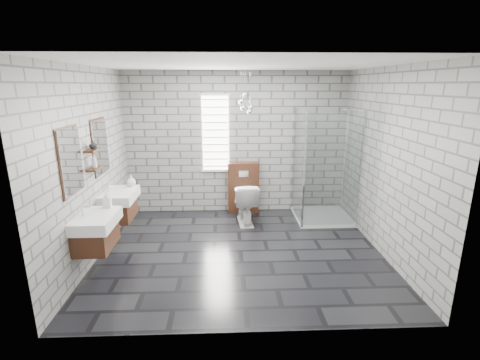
{
  "coord_description": "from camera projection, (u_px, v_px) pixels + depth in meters",
  "views": [
    {
      "loc": [
        -0.21,
        -4.8,
        2.45
      ],
      "look_at": [
        0.01,
        0.35,
        1.02
      ],
      "focal_mm": 26.0,
      "sensor_mm": 36.0,
      "label": 1
    }
  ],
  "objects": [
    {
      "name": "shelf_upper",
      "position": [
        92.0,
        150.0,
        4.74
      ],
      "size": [
        0.14,
        0.3,
        0.03
      ],
      "primitive_type": "cube",
      "color": "#472616",
      "rests_on": "wall_left"
    },
    {
      "name": "wall_front",
      "position": [
        249.0,
        208.0,
        3.18
      ],
      "size": [
        4.2,
        0.02,
        2.7
      ],
      "primitive_type": "cube",
      "color": "gray",
      "rests_on": "floor"
    },
    {
      "name": "pendant_cluster",
      "position": [
        246.0,
        104.0,
        6.06
      ],
      "size": [
        0.26,
        0.24,
        0.76
      ],
      "color": "silver",
      "rests_on": "ceiling"
    },
    {
      "name": "floor",
      "position": [
        241.0,
        251.0,
        5.29
      ],
      "size": [
        4.2,
        3.6,
        0.02
      ],
      "primitive_type": "cube",
      "color": "black",
      "rests_on": "ground"
    },
    {
      "name": "window",
      "position": [
        216.0,
        133.0,
        6.57
      ],
      "size": [
        0.56,
        0.05,
        1.48
      ],
      "color": "white",
      "rests_on": "wall_back"
    },
    {
      "name": "vase",
      "position": [
        93.0,
        145.0,
        4.74
      ],
      "size": [
        0.12,
        0.12,
        0.11
      ],
      "primitive_type": "imported",
      "rotation": [
        0.0,
        0.0,
        0.12
      ],
      "color": "#B2B2B2",
      "rests_on": "shelf_upper"
    },
    {
      "name": "wall_left",
      "position": [
        90.0,
        166.0,
        4.84
      ],
      "size": [
        0.02,
        3.6,
        2.7
      ],
      "primitive_type": "cube",
      "color": "gray",
      "rests_on": "floor"
    },
    {
      "name": "toilet",
      "position": [
        245.0,
        203.0,
        6.29
      ],
      "size": [
        0.48,
        0.77,
        0.76
      ],
      "primitive_type": "imported",
      "rotation": [
        0.0,
        0.0,
        3.22
      ],
      "color": "white",
      "rests_on": "floor"
    },
    {
      "name": "shelf_lower",
      "position": [
        94.0,
        169.0,
        4.81
      ],
      "size": [
        0.14,
        0.3,
        0.03
      ],
      "primitive_type": "cube",
      "color": "#472616",
      "rests_on": "wall_left"
    },
    {
      "name": "ceiling",
      "position": [
        241.0,
        64.0,
        4.57
      ],
      "size": [
        4.2,
        3.6,
        0.02
      ],
      "primitive_type": "cube",
      "color": "white",
      "rests_on": "wall_back"
    },
    {
      "name": "shower_enclosure",
      "position": [
        320.0,
        194.0,
        6.35
      ],
      "size": [
        1.0,
        1.0,
        2.03
      ],
      "color": "white",
      "rests_on": "floor"
    },
    {
      "name": "cistern_panel",
      "position": [
        243.0,
        187.0,
        6.8
      ],
      "size": [
        0.6,
        0.2,
        1.0
      ],
      "primitive_type": "cube",
      "color": "#472616",
      "rests_on": "floor"
    },
    {
      "name": "vanity_left",
      "position": [
        93.0,
        222.0,
        4.41
      ],
      "size": [
        0.47,
        0.7,
        1.57
      ],
      "color": "#472616",
      "rests_on": "wall_left"
    },
    {
      "name": "soap_bottle_a",
      "position": [
        107.0,
        200.0,
        4.64
      ],
      "size": [
        0.11,
        0.11,
        0.22
      ],
      "primitive_type": "imported",
      "rotation": [
        0.0,
        0.0,
        0.09
      ],
      "color": "#B2B2B2",
      "rests_on": "vanity_left"
    },
    {
      "name": "wall_back",
      "position": [
        237.0,
        144.0,
        6.67
      ],
      "size": [
        4.2,
        0.02,
        2.7
      ],
      "primitive_type": "cube",
      "color": "gray",
      "rests_on": "floor"
    },
    {
      "name": "soap_bottle_c",
      "position": [
        94.0,
        161.0,
        4.77
      ],
      "size": [
        0.09,
        0.09,
        0.19
      ],
      "primitive_type": "imported",
      "rotation": [
        0.0,
        0.0,
        0.31
      ],
      "color": "#B2B2B2",
      "rests_on": "shelf_lower"
    },
    {
      "name": "wall_right",
      "position": [
        386.0,
        163.0,
        5.01
      ],
      "size": [
        0.02,
        3.6,
        2.7
      ],
      "primitive_type": "cube",
      "color": "gray",
      "rests_on": "floor"
    },
    {
      "name": "vanity_right",
      "position": [
        117.0,
        197.0,
        5.4
      ],
      "size": [
        0.47,
        0.7,
        1.57
      ],
      "color": "#472616",
      "rests_on": "wall_left"
    },
    {
      "name": "soap_bottle_b",
      "position": [
        131.0,
        181.0,
        5.63
      ],
      "size": [
        0.14,
        0.14,
        0.18
      ],
      "primitive_type": "imported",
      "rotation": [
        0.0,
        0.0,
        0.02
      ],
      "color": "#B2B2B2",
      "rests_on": "vanity_right"
    },
    {
      "name": "flush_plate",
      "position": [
        244.0,
        174.0,
        6.61
      ],
      "size": [
        0.18,
        0.01,
        0.12
      ],
      "primitive_type": "cube",
      "color": "silver",
      "rests_on": "cistern_panel"
    }
  ]
}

